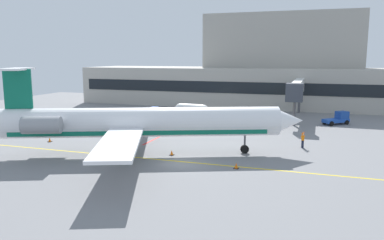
% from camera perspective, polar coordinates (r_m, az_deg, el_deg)
% --- Properties ---
extents(ground, '(120.00, 120.00, 0.11)m').
position_cam_1_polar(ground, '(37.67, -1.39, -6.51)').
color(ground, slate).
extents(terminal_building, '(79.98, 17.45, 19.33)m').
position_cam_1_polar(terminal_building, '(83.74, 11.73, 6.82)').
color(terminal_building, '#ADA89E').
rests_on(terminal_building, ground).
extents(jet_bridge_west, '(2.40, 17.82, 6.47)m').
position_cam_1_polar(jet_bridge_west, '(64.74, 15.42, 4.47)').
color(jet_bridge_west, silver).
rests_on(jet_bridge_west, ground).
extents(regional_jet, '(33.80, 27.05, 9.16)m').
position_cam_1_polar(regional_jet, '(40.39, -8.48, -0.41)').
color(regional_jet, white).
rests_on(regional_jet, ground).
extents(baggage_tug, '(3.30, 2.77, 2.31)m').
position_cam_1_polar(baggage_tug, '(61.75, -6.03, 0.74)').
color(baggage_tug, '#1E4CB2').
rests_on(baggage_tug, ground).
extents(pushback_tractor, '(2.21, 3.43, 1.92)m').
position_cam_1_polar(pushback_tractor, '(56.12, 9.81, -0.37)').
color(pushback_tractor, '#E5B20C').
rests_on(pushback_tractor, ground).
extents(belt_loader, '(4.18, 3.87, 1.98)m').
position_cam_1_polar(belt_loader, '(62.88, 20.95, 0.22)').
color(belt_loader, '#1E4CB2').
rests_on(belt_loader, ground).
extents(fuel_tank, '(6.21, 2.46, 2.34)m').
position_cam_1_polar(fuel_tank, '(65.32, -0.06, 1.53)').
color(fuel_tank, white).
rests_on(fuel_tank, ground).
extents(marshaller, '(0.44, 0.79, 1.87)m').
position_cam_1_polar(marshaller, '(45.38, 16.18, -2.85)').
color(marshaller, '#191E33').
rests_on(marshaller, ground).
extents(safety_cone_alpha, '(0.47, 0.47, 0.55)m').
position_cam_1_polar(safety_cone_alpha, '(49.93, -20.45, -2.78)').
color(safety_cone_alpha, orange).
rests_on(safety_cone_alpha, ground).
extents(safety_cone_bravo, '(0.47, 0.47, 0.55)m').
position_cam_1_polar(safety_cone_bravo, '(36.05, 6.60, -6.82)').
color(safety_cone_bravo, orange).
rests_on(safety_cone_bravo, ground).
extents(safety_cone_charlie, '(0.47, 0.47, 0.55)m').
position_cam_1_polar(safety_cone_charlie, '(40.58, -3.04, -4.92)').
color(safety_cone_charlie, orange).
rests_on(safety_cone_charlie, ground).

